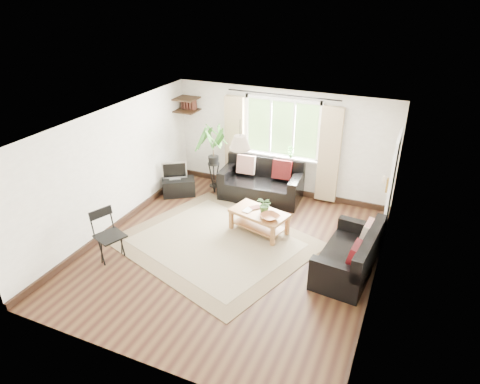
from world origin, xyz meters
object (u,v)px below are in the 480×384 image
at_px(sofa_right, 349,252).
at_px(tv_stand, 179,187).
at_px(sofa_back, 261,181).
at_px(palm_stand, 214,161).
at_px(folding_chair, 110,237).
at_px(coffee_table, 259,222).

xyz_separation_m(sofa_right, tv_stand, (-4.11, 1.36, -0.19)).
height_order(sofa_back, palm_stand, palm_stand).
height_order(sofa_back, sofa_right, sofa_back).
height_order(sofa_right, tv_stand, sofa_right).
height_order(palm_stand, folding_chair, palm_stand).
distance_m(sofa_back, coffee_table, 1.47).
xyz_separation_m(sofa_back, palm_stand, (-1.10, -0.16, 0.38)).
bearing_deg(tv_stand, sofa_right, -51.94).
bearing_deg(palm_stand, sofa_right, -27.72).
bearing_deg(folding_chair, palm_stand, 12.90).
bearing_deg(coffee_table, palm_stand, 142.51).
bearing_deg(sofa_right, folding_chair, -65.27).
height_order(coffee_table, palm_stand, palm_stand).
xyz_separation_m(sofa_back, sofa_right, (2.32, -1.96, -0.04)).
distance_m(sofa_back, palm_stand, 1.17).
distance_m(coffee_table, tv_stand, 2.41).
xyz_separation_m(sofa_right, folding_chair, (-3.87, -1.32, 0.09)).
bearing_deg(tv_stand, coffee_table, -52.50).
bearing_deg(palm_stand, coffee_table, -37.49).
distance_m(tv_stand, folding_chair, 2.70).
bearing_deg(folding_chair, sofa_right, -50.00).
xyz_separation_m(coffee_table, palm_stand, (-1.59, 1.22, 0.57)).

